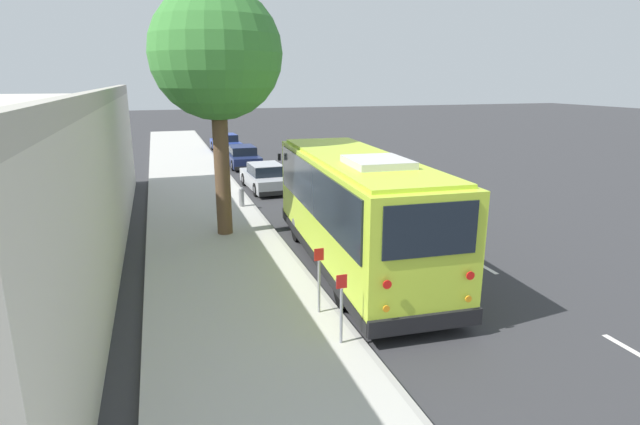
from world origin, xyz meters
TOP-DOWN VIEW (x-y plane):
  - ground_plane at (0.00, 0.00)m, footprint 160.00×160.00m
  - sidewalk_slab at (0.00, 3.60)m, footprint 80.00×4.17m
  - curb_strip at (0.00, 1.44)m, footprint 80.00×0.14m
  - shuttle_bus at (-0.36, -0.13)m, footprint 9.45×3.09m
  - parked_sedan_silver at (10.62, 0.18)m, footprint 4.34×1.87m
  - parked_sedan_navy at (17.74, 0.14)m, footprint 4.56×1.79m
  - parked_sedan_blue at (24.46, 0.25)m, footprint 4.29×1.93m
  - street_tree at (3.68, 3.09)m, footprint 4.18×4.18m
  - sign_post_near at (-4.62, 1.87)m, footprint 0.06×0.22m
  - sign_post_far at (-3.19, 1.87)m, footprint 0.06×0.22m
  - fire_hydrant at (7.08, 1.94)m, footprint 0.22×0.22m
  - lane_stripe_mid at (-1.01, -3.69)m, footprint 2.40×0.14m
  - lane_stripe_ahead at (4.99, -3.69)m, footprint 2.40×0.14m

SIDE VIEW (x-z plane):
  - ground_plane at x=0.00m, z-range 0.00..0.00m
  - lane_stripe_mid at x=-1.01m, z-range 0.00..0.01m
  - lane_stripe_ahead at x=4.99m, z-range 0.00..0.01m
  - sidewalk_slab at x=0.00m, z-range 0.00..0.15m
  - curb_strip at x=0.00m, z-range 0.00..0.15m
  - fire_hydrant at x=7.08m, z-range 0.15..0.96m
  - parked_sedan_navy at x=17.74m, z-range -0.05..1.23m
  - parked_sedan_silver at x=10.62m, z-range -0.05..1.24m
  - parked_sedan_blue at x=24.46m, z-range -0.05..1.28m
  - sign_post_near at x=-4.62m, z-range 0.17..1.64m
  - sign_post_far at x=-3.19m, z-range 0.17..1.70m
  - shuttle_bus at x=-0.36m, z-range 0.13..3.53m
  - street_tree at x=3.68m, z-range 1.99..10.61m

